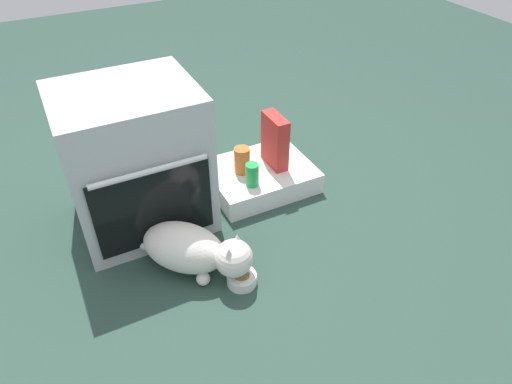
{
  "coord_description": "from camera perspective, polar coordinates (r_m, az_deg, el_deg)",
  "views": [
    {
      "loc": [
        -0.34,
        -1.31,
        1.51
      ],
      "look_at": [
        0.38,
        0.13,
        0.25
      ],
      "focal_mm": 32.56,
      "sensor_mm": 36.0,
      "label": 1
    }
  ],
  "objects": [
    {
      "name": "oven",
      "position": [
        2.15,
        -14.62,
        3.71
      ],
      "size": [
        0.59,
        0.55,
        0.68
      ],
      "color": "#B7BABF",
      "rests_on": "ground"
    },
    {
      "name": "sauce_jar",
      "position": [
        2.36,
        -1.73,
        3.92
      ],
      "size": [
        0.08,
        0.08,
        0.14
      ],
      "primitive_type": "cylinder",
      "color": "#D16023",
      "rests_on": "pantry_cabinet"
    },
    {
      "name": "cereal_box",
      "position": [
        2.39,
        2.34,
        6.29
      ],
      "size": [
        0.07,
        0.18,
        0.28
      ],
      "primitive_type": "cube",
      "color": "#B72D28",
      "rests_on": "pantry_cabinet"
    },
    {
      "name": "cat",
      "position": [
        1.98,
        -7.87,
        -7.01
      ],
      "size": [
        0.57,
        0.6,
        0.23
      ],
      "rotation": [
        0.0,
        0.0,
        -0.81
      ],
      "color": "silver",
      "rests_on": "ground"
    },
    {
      "name": "food_bowl",
      "position": [
        1.98,
        -1.76,
        -10.53
      ],
      "size": [
        0.13,
        0.13,
        0.08
      ],
      "color": "white",
      "rests_on": "ground"
    },
    {
      "name": "ground",
      "position": [
        2.03,
        -8.15,
        -10.67
      ],
      "size": [
        8.0,
        8.0,
        0.0
      ],
      "primitive_type": "plane",
      "color": "#284238"
    },
    {
      "name": "pantry_cabinet",
      "position": [
        2.46,
        0.49,
        1.93
      ],
      "size": [
        0.53,
        0.42,
        0.11
      ],
      "primitive_type": "cube",
      "color": "white",
      "rests_on": "ground"
    },
    {
      "name": "soda_can",
      "position": [
        2.28,
        -0.48,
        2.13
      ],
      "size": [
        0.07,
        0.07,
        0.12
      ],
      "primitive_type": "cylinder",
      "color": "green",
      "rests_on": "pantry_cabinet"
    }
  ]
}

